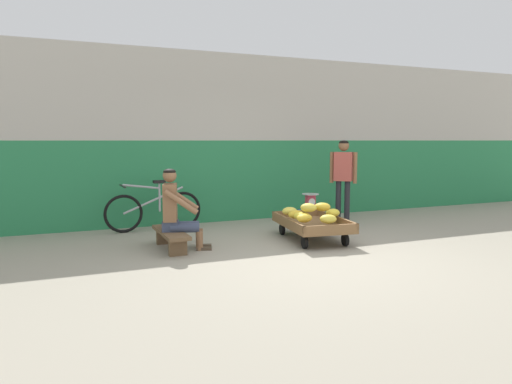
% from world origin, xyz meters
% --- Properties ---
extents(ground_plane, '(80.00, 80.00, 0.00)m').
position_xyz_m(ground_plane, '(0.00, 0.00, 0.00)').
color(ground_plane, gray).
extents(back_wall, '(16.00, 0.30, 3.13)m').
position_xyz_m(back_wall, '(0.00, 3.31, 1.57)').
color(back_wall, '#287F4C').
rests_on(back_wall, ground).
extents(banana_cart, '(1.02, 1.54, 0.36)m').
position_xyz_m(banana_cart, '(0.54, 1.04, 0.24)').
color(banana_cart, brown).
rests_on(banana_cart, ground).
extents(banana_pile, '(0.90, 1.09, 0.26)m').
position_xyz_m(banana_pile, '(0.40, 0.84, 0.46)').
color(banana_pile, yellow).
rests_on(banana_pile, banana_cart).
extents(low_bench, '(0.32, 1.11, 0.27)m').
position_xyz_m(low_bench, '(-1.60, 1.27, 0.20)').
color(low_bench, brown).
rests_on(low_bench, ground).
extents(vendor_seated, '(0.73, 0.59, 1.14)m').
position_xyz_m(vendor_seated, '(-1.51, 1.24, 0.57)').
color(vendor_seated, brown).
rests_on(vendor_seated, ground).
extents(plastic_crate, '(0.36, 0.28, 0.30)m').
position_xyz_m(plastic_crate, '(1.07, 2.04, 0.15)').
color(plastic_crate, '#234CA8').
rests_on(plastic_crate, ground).
extents(weighing_scale, '(0.30, 0.30, 0.29)m').
position_xyz_m(weighing_scale, '(1.07, 2.03, 0.45)').
color(weighing_scale, '#28282D').
rests_on(weighing_scale, plastic_crate).
extents(bicycle_near_left, '(1.66, 0.48, 0.86)m').
position_xyz_m(bicycle_near_left, '(-1.56, 2.78, 0.35)').
color(bicycle_near_left, black).
rests_on(bicycle_near_left, ground).
extents(customer_adult, '(0.39, 0.36, 1.53)m').
position_xyz_m(customer_adult, '(1.73, 2.01, 0.95)').
color(customer_adult, '#232328').
rests_on(customer_adult, ground).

